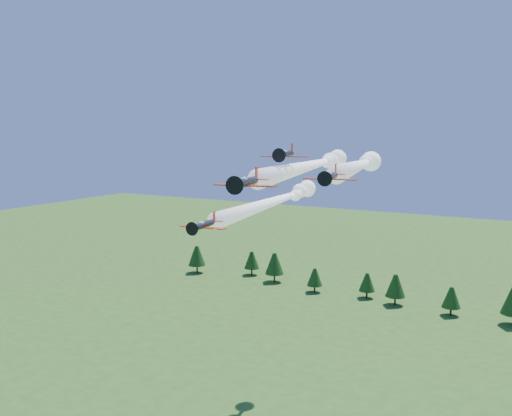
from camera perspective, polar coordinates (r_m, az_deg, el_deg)
The scene contains 5 objects.
plane_lead at distance 98.13m, azimuth 5.71°, elevation 4.32°, with size 15.91×60.79×3.70m.
plane_left at distance 106.93m, azimuth 2.28°, elevation 0.83°, with size 11.33×54.41×3.70m.
plane_right at distance 94.85m, azimuth 10.51°, elevation 4.29°, with size 12.03×43.42×3.70m.
plane_slot at distance 79.49m, azimuth 3.01°, elevation 5.39°, with size 6.85×7.51×2.39m.
treeline at distance 182.03m, azimuth 19.61°, elevation -7.75°, with size 176.44×21.02×11.92m.
Camera 1 is at (35.30, -65.11, 54.32)m, focal length 40.00 mm.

